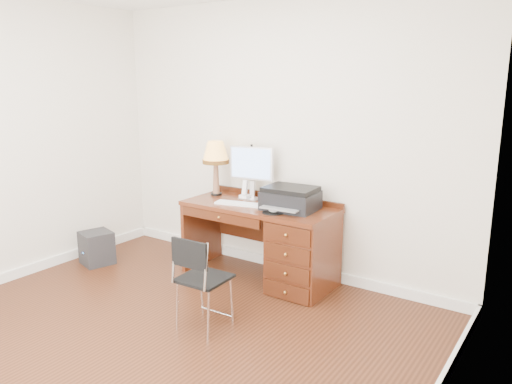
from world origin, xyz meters
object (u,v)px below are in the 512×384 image
Objects in this scene: monitor at (252,166)px; printer at (291,198)px; desk at (288,244)px; phone at (245,193)px; equipment_box at (97,248)px; chair at (199,273)px; leg_lamp at (216,156)px.

printer is (0.54, -0.15, -0.23)m from monitor.
desk is 2.98× the size of printer.
phone is 1.72m from equipment_box.
monitor is 1.49m from chair.
desk is at bearing 81.34° from chair.
leg_lamp is (-0.40, -0.07, 0.08)m from monitor.
printer is at bearing 80.64° from chair.
printer is 0.89× the size of leg_lamp.
chair is (-0.13, -1.13, 0.05)m from desk.
phone is (-0.06, -0.04, -0.28)m from monitor.
equipment_box is at bearing -144.90° from leg_lamp.
monitor is at bearing 45.85° from equipment_box.
chair is at bearing 2.15° from equipment_box.
leg_lamp is at bearing 120.89° from chair.
monitor is at bearing 27.88° from phone.
phone is (-0.58, 0.12, 0.39)m from desk.
phone is at bearing 107.65° from chair.
desk is at bearing -14.16° from phone.
printer is 1.22m from chair.
desk is 4.29× the size of equipment_box.
printer reaches higher than equipment_box.
leg_lamp is at bearing 51.86° from equipment_box.
monitor is (-0.52, 0.16, 0.67)m from desk.
desk is at bearing -148.00° from printer.
monitor reaches higher than printer.
leg_lamp is at bearing 174.62° from desk.
chair is (-0.14, -1.15, -0.39)m from printer.
desk is 2.10m from equipment_box.
monitor reaches higher than chair.
leg_lamp reaches higher than printer.
leg_lamp is (-0.92, 0.09, 0.75)m from desk.
printer is at bearing -24.38° from monitor.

